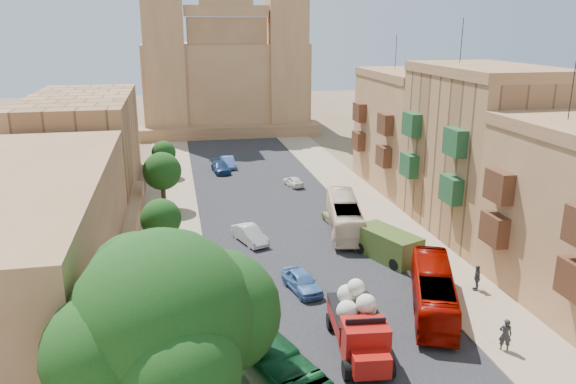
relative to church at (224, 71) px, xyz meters
name	(u,v)px	position (x,y,z in m)	size (l,w,h in m)	color
road_surface	(279,222)	(0.00, -48.61, -9.51)	(14.00, 140.00, 0.01)	black
sidewalk_east	(380,215)	(9.50, -48.61, -9.51)	(5.00, 140.00, 0.01)	#947B61
sidewalk_west	(170,230)	(-9.50, -48.61, -9.51)	(5.00, 140.00, 0.01)	#947B61
kerb_east	(354,217)	(7.00, -48.61, -9.46)	(0.25, 140.00, 0.12)	#947B61
kerb_west	(200,227)	(-7.00, -48.61, -9.46)	(0.25, 140.00, 0.12)	#947B61
townhouse_c	(480,151)	(15.95, -53.61, -2.61)	(9.00, 14.00, 17.40)	#A9784C
townhouse_d	(410,130)	(15.95, -39.61, -3.36)	(9.00, 14.00, 15.90)	#9F7047
west_wall	(124,272)	(-12.50, -58.61, -8.62)	(1.00, 40.00, 1.80)	#9F7047
west_building_low	(23,243)	(-18.00, -60.61, -5.32)	(10.00, 28.00, 8.40)	olive
west_building_mid	(83,144)	(-18.00, -34.61, -4.52)	(10.00, 22.00, 10.00)	#A9784C
church	(224,71)	(0.00, 0.00, 0.00)	(28.00, 22.50, 36.30)	#9F7047
ficus_tree	(166,324)	(-9.42, -74.61, -3.95)	(9.41, 8.66, 9.41)	#35251A
street_tree_a	(158,285)	(-10.00, -66.61, -6.02)	(3.40, 3.40, 5.22)	#35251A
street_tree_b	(161,219)	(-10.00, -54.61, -6.42)	(3.02, 3.02, 4.64)	#35251A
street_tree_c	(162,171)	(-10.00, -42.61, -5.82)	(3.59, 3.59, 5.52)	#35251A
street_tree_d	(164,153)	(-10.00, -30.61, -6.69)	(2.75, 2.75, 4.23)	#35251A
red_truck	(359,324)	(0.35, -69.60, -7.87)	(3.15, 6.63, 3.75)	#A2110C
olive_pickup	(388,245)	(6.50, -58.13, -8.46)	(4.06, 5.69, 2.16)	#425620
bus_green_north	(256,358)	(-5.42, -71.34, -8.12)	(2.34, 10.02, 2.79)	#124D24
bus_red_east	(433,291)	(6.23, -66.27, -8.19)	(2.23, 9.54, 2.66)	#900800
bus_cream_east	(344,215)	(5.03, -51.82, -8.12)	(2.35, 10.04, 2.80)	#FFE0BE
car_blue_a	(302,281)	(-1.00, -62.03, -8.84)	(1.59, 3.95, 1.35)	#4873AF
car_white_a	(250,235)	(-3.18, -52.84, -8.83)	(1.44, 4.13, 1.36)	silver
car_cream	(337,217)	(5.00, -49.92, -8.94)	(1.90, 4.12, 1.14)	#B9B77F
car_dkblue	(221,167)	(-3.50, -29.77, -8.87)	(1.82, 4.48, 1.30)	navy
car_white_b	(293,181)	(3.73, -37.39, -8.96)	(1.30, 3.24, 1.10)	white
car_blue_b	(228,162)	(-2.39, -27.57, -8.85)	(1.40, 4.01, 1.32)	#4970BD
pedestrian_a	(505,335)	(8.11, -71.10, -8.58)	(0.68, 0.45, 1.86)	#2A282A
pedestrian_c	(477,278)	(10.32, -64.25, -8.63)	(1.03, 0.43, 1.77)	#3E3E40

